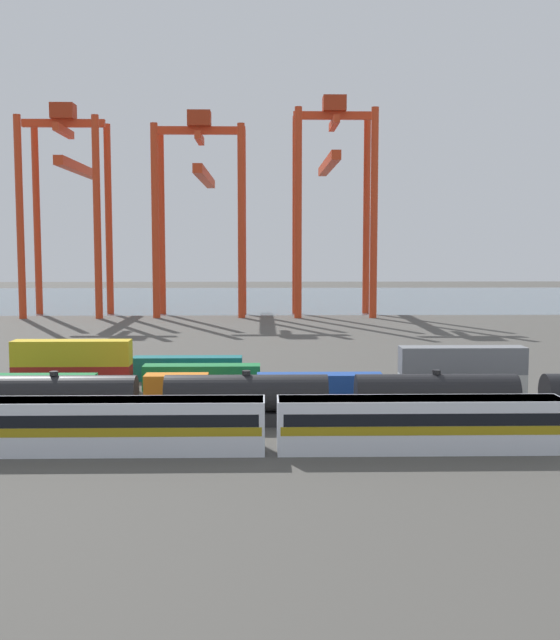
# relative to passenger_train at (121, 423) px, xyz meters

# --- Properties ---
(ground_plane) EXTENTS (420.00, 420.00, 0.00)m
(ground_plane) POSITION_rel_passenger_train_xyz_m (-5.04, 58.74, -2.14)
(ground_plane) COLOR #4C4944
(harbour_water) EXTENTS (400.00, 110.00, 0.01)m
(harbour_water) POSITION_rel_passenger_train_xyz_m (-5.04, 165.82, -2.14)
(harbour_water) COLOR slate
(harbour_water) RESTS_ON ground_plane
(passenger_train) EXTENTS (64.01, 3.14, 3.90)m
(passenger_train) POSITION_rel_passenger_train_xyz_m (0.00, 0.00, 0.00)
(passenger_train) COLOR silver
(passenger_train) RESTS_ON ground_plane
(freight_tank_row) EXTENTS (77.22, 3.09, 4.55)m
(freight_tank_row) POSITION_rel_passenger_train_xyz_m (8.85, 8.70, 0.03)
(freight_tank_row) COLOR #232326
(freight_tank_row) RESTS_ON ground_plane
(shipping_container_2) EXTENTS (12.10, 2.44, 2.60)m
(shipping_container_2) POSITION_rel_passenger_train_xyz_m (-11.88, 18.63, -0.84)
(shipping_container_2) COLOR #197538
(shipping_container_2) RESTS_ON ground_plane
(shipping_container_3) EXTENTS (6.04, 2.44, 2.60)m
(shipping_container_3) POSITION_rel_passenger_train_xyz_m (1.92, 18.63, -0.84)
(shipping_container_3) COLOR orange
(shipping_container_3) RESTS_ON ground_plane
(shipping_container_4) EXTENTS (12.10, 2.44, 2.60)m
(shipping_container_4) POSITION_rel_passenger_train_xyz_m (15.72, 18.63, -0.84)
(shipping_container_4) COLOR #1C4299
(shipping_container_4) RESTS_ON ground_plane
(shipping_container_5) EXTENTS (12.10, 2.44, 2.60)m
(shipping_container_5) POSITION_rel_passenger_train_xyz_m (29.52, 18.63, -0.84)
(shipping_container_5) COLOR silver
(shipping_container_5) RESTS_ON ground_plane
(shipping_container_6) EXTENTS (12.10, 2.44, 2.60)m
(shipping_container_6) POSITION_rel_passenger_train_xyz_m (29.52, 18.63, 1.76)
(shipping_container_6) COLOR slate
(shipping_container_6) RESTS_ON shipping_container_5
(shipping_container_10) EXTENTS (12.10, 2.44, 2.60)m
(shipping_container_10) POSITION_rel_passenger_train_xyz_m (-9.48, 24.58, -0.84)
(shipping_container_10) COLOR #AD211C
(shipping_container_10) RESTS_ON ground_plane
(shipping_container_11) EXTENTS (12.10, 2.44, 2.60)m
(shipping_container_11) POSITION_rel_passenger_train_xyz_m (-9.48, 24.58, 1.76)
(shipping_container_11) COLOR gold
(shipping_container_11) RESTS_ON shipping_container_10
(shipping_container_12) EXTENTS (12.10, 2.44, 2.60)m
(shipping_container_12) POSITION_rel_passenger_train_xyz_m (3.89, 24.58, -0.84)
(shipping_container_12) COLOR #197538
(shipping_container_12) RESTS_ON ground_plane
(shipping_container_16) EXTENTS (12.10, 2.44, 2.60)m
(shipping_container_16) POSITION_rel_passenger_train_xyz_m (-11.29, 30.52, -0.84)
(shipping_container_16) COLOR silver
(shipping_container_16) RESTS_ON ground_plane
(shipping_container_17) EXTENTS (12.10, 2.44, 2.60)m
(shipping_container_17) POSITION_rel_passenger_train_xyz_m (1.84, 30.52, -0.84)
(shipping_container_17) COLOR #146066
(shipping_container_17) RESTS_ON ground_plane
(gantry_crane_west) EXTENTS (17.21, 36.70, 44.38)m
(gantry_crane_west) POSITION_rel_passenger_train_xyz_m (-31.30, 113.11, 24.99)
(gantry_crane_west) COLOR red
(gantry_crane_west) RESTS_ON ground_plane
(gantry_crane_central) EXTENTS (19.28, 41.84, 42.99)m
(gantry_crane_central) POSITION_rel_passenger_train_xyz_m (-3.00, 114.15, 24.25)
(gantry_crane_central) COLOR red
(gantry_crane_central) RESTS_ON ground_plane
(gantry_crane_east) EXTENTS (17.19, 38.87, 46.15)m
(gantry_crane_east) POSITION_rel_passenger_train_xyz_m (25.29, 113.43, 26.01)
(gantry_crane_east) COLOR red
(gantry_crane_east) RESTS_ON ground_plane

